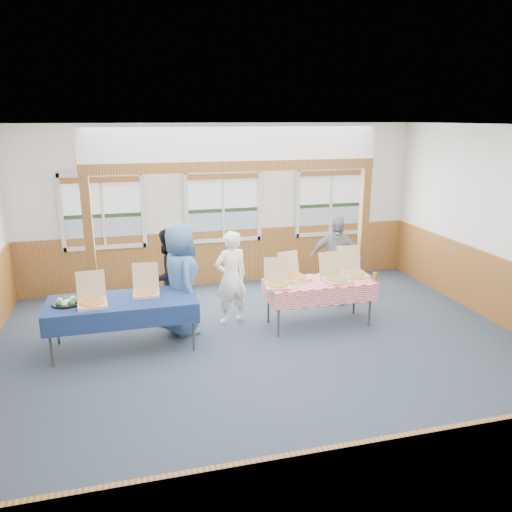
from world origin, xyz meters
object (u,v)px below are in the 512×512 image
at_px(man_blue, 181,279).
at_px(person_grey, 335,260).
at_px(table_left, 122,303).
at_px(table_right, 319,284).
at_px(woman_white, 231,278).
at_px(woman_black, 168,277).

distance_m(man_blue, person_grey, 2.93).
relative_size(table_left, table_right, 1.23).
relative_size(table_right, woman_white, 1.18).
height_order(table_right, person_grey, person_grey).
xyz_separation_m(table_left, person_grey, (3.76, 1.00, 0.10)).
bearing_deg(table_left, woman_black, 59.37).
height_order(table_left, woman_white, woman_white).
xyz_separation_m(woman_white, person_grey, (2.03, 0.46, 0.03)).
height_order(woman_white, man_blue, man_blue).
bearing_deg(man_blue, woman_white, -86.56).
xyz_separation_m(table_left, woman_black, (0.73, 0.75, 0.09)).
relative_size(table_left, person_grey, 1.41).
relative_size(table_right, man_blue, 1.04).
bearing_deg(table_left, table_right, 14.89).
bearing_deg(man_blue, woman_black, 15.10).
bearing_deg(table_right, table_left, -166.86).
height_order(woman_white, woman_black, woman_black).
height_order(table_right, man_blue, man_blue).
relative_size(woman_white, woman_black, 0.98).
xyz_separation_m(woman_black, person_grey, (3.03, 0.25, 0.01)).
relative_size(woman_white, person_grey, 0.97).
height_order(woman_white, person_grey, person_grey).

